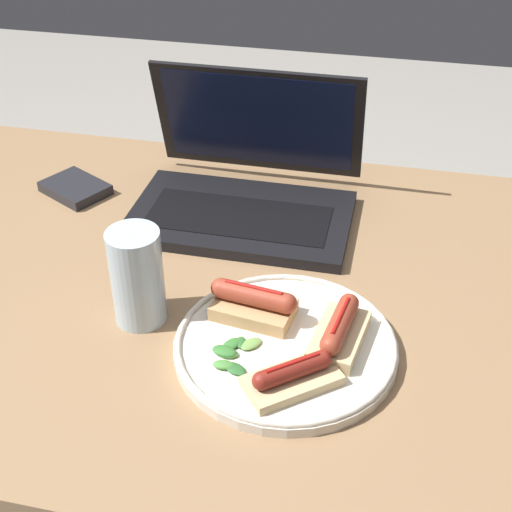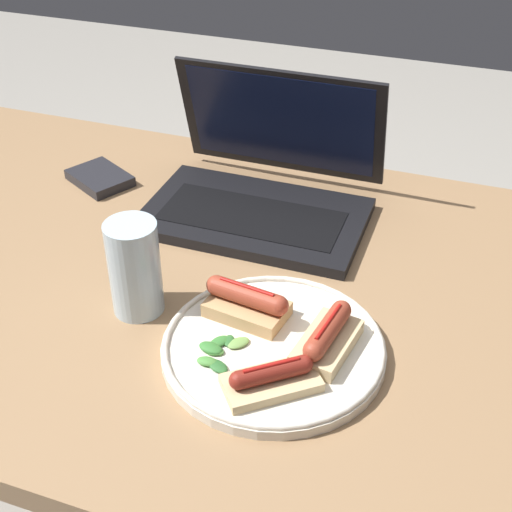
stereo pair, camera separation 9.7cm
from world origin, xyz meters
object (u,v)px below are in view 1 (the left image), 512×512
(plate, at_px, (286,345))
(external_drive, at_px, (75,188))
(laptop, at_px, (246,189))
(drinking_glass, at_px, (137,277))

(plate, relative_size, external_drive, 2.14)
(laptop, height_order, plate, laptop)
(laptop, xyz_separation_m, plate, (0.13, -0.32, -0.03))
(plate, relative_size, drinking_glass, 2.09)
(laptop, relative_size, external_drive, 2.66)
(plate, bearing_deg, external_drive, 143.68)
(plate, height_order, drinking_glass, drinking_glass)
(plate, height_order, external_drive, plate)
(plate, bearing_deg, drinking_glass, 173.12)
(laptop, bearing_deg, plate, -68.49)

